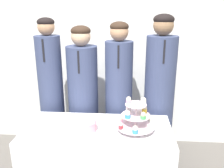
# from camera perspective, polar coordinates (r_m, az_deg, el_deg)

# --- Properties ---
(wall_back) EXTENTS (9.00, 0.06, 2.70)m
(wall_back) POSITION_cam_1_polar(r_m,az_deg,el_deg) (2.97, -0.90, 10.46)
(wall_back) COLOR silver
(wall_back) RESTS_ON ground_plane
(table) EXTENTS (1.28, 0.61, 0.73)m
(table) POSITION_cam_1_polar(r_m,az_deg,el_deg) (2.28, -3.33, -18.69)
(table) COLOR white
(table) RESTS_ON ground_plane
(round_cake) EXTENTS (0.21, 0.21, 0.11)m
(round_cake) POSITION_cam_1_polar(r_m,az_deg,el_deg) (2.02, -5.96, -9.88)
(round_cake) COLOR white
(round_cake) RESTS_ON table
(cake_knife) EXTENTS (0.22, 0.08, 0.01)m
(cake_knife) POSITION_cam_1_polar(r_m,az_deg,el_deg) (1.89, -7.19, -13.93)
(cake_knife) COLOR silver
(cake_knife) RESTS_ON table
(cupcake_stand) EXTENTS (0.33, 0.33, 0.30)m
(cupcake_stand) POSITION_cam_1_polar(r_m,az_deg,el_deg) (2.00, 5.71, -7.94)
(cupcake_stand) COLOR silver
(cupcake_stand) RESTS_ON table
(student_0) EXTENTS (0.26, 0.26, 1.64)m
(student_0) POSITION_cam_1_polar(r_m,az_deg,el_deg) (2.65, -14.26, -3.43)
(student_0) COLOR #384266
(student_0) RESTS_ON ground_plane
(student_1) EXTENTS (0.32, 0.32, 1.57)m
(student_1) POSITION_cam_1_polar(r_m,az_deg,el_deg) (2.58, -6.87, -4.73)
(student_1) COLOR #384266
(student_1) RESTS_ON ground_plane
(student_2) EXTENTS (0.28, 0.29, 1.61)m
(student_2) POSITION_cam_1_polar(r_m,az_deg,el_deg) (2.53, 1.60, -4.42)
(student_2) COLOR #384266
(student_2) RESTS_ON ground_plane
(student_3) EXTENTS (0.31, 0.31, 1.68)m
(student_3) POSITION_cam_1_polar(r_m,az_deg,el_deg) (2.53, 11.17, -3.92)
(student_3) COLOR #384266
(student_3) RESTS_ON ground_plane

